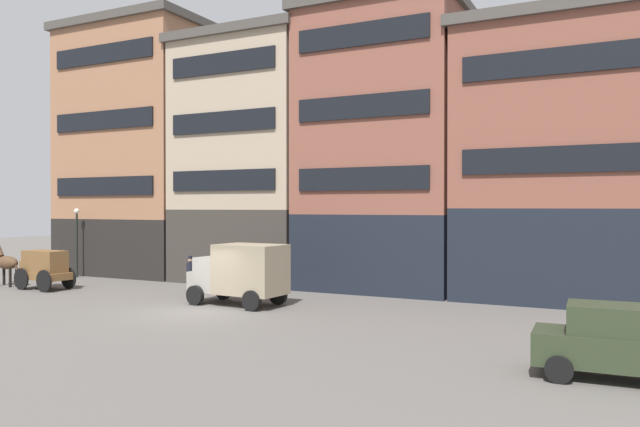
% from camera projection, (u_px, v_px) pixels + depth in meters
% --- Properties ---
extents(ground_plane, '(120.00, 120.00, 0.00)m').
position_uv_depth(ground_plane, '(192.00, 313.00, 24.21)').
color(ground_plane, '#605B56').
extents(building_far_left, '(9.56, 6.03, 15.71)m').
position_uv_depth(building_far_left, '(137.00, 149.00, 38.59)').
color(building_far_left, black).
rests_on(building_far_left, ground_plane).
extents(building_center_left, '(8.24, 6.03, 13.87)m').
position_uv_depth(building_center_left, '(251.00, 158.00, 34.80)').
color(building_center_left, '#38332D').
rests_on(building_center_left, ground_plane).
extents(building_center_right, '(8.39, 6.03, 14.55)m').
position_uv_depth(building_center_right, '(382.00, 146.00, 31.26)').
color(building_center_right, black).
rests_on(building_center_right, ground_plane).
extents(building_far_right, '(8.95, 6.03, 12.68)m').
position_uv_depth(building_far_right, '(555.00, 159.00, 27.57)').
color(building_far_right, black).
rests_on(building_far_right, ground_plane).
extents(cargo_wagon, '(2.99, 1.68, 1.98)m').
position_uv_depth(cargo_wagon, '(44.00, 267.00, 31.10)').
color(cargo_wagon, brown).
rests_on(cargo_wagon, ground_plane).
extents(draft_horse, '(2.35, 0.71, 2.30)m').
position_uv_depth(draft_horse, '(6.00, 262.00, 32.41)').
color(draft_horse, '#513823').
rests_on(draft_horse, ground_plane).
extents(delivery_truck_near, '(4.45, 2.37, 2.62)m').
position_uv_depth(delivery_truck_near, '(240.00, 272.00, 26.08)').
color(delivery_truck_near, gray).
rests_on(delivery_truck_near, ground_plane).
extents(sedan_dark, '(3.76, 1.98, 1.83)m').
position_uv_depth(sedan_dark, '(612.00, 342.00, 14.82)').
color(sedan_dark, '#2D3823').
rests_on(sedan_dark, ground_plane).
extents(pedestrian_officer, '(0.50, 0.50, 1.79)m').
position_uv_depth(pedestrian_officer, '(190.00, 272.00, 29.99)').
color(pedestrian_officer, black).
rests_on(pedestrian_officer, ground_plane).
extents(streetlamp_curbside, '(0.32, 0.32, 4.12)m').
position_uv_depth(streetlamp_curbside, '(77.00, 233.00, 36.36)').
color(streetlamp_curbside, black).
rests_on(streetlamp_curbside, ground_plane).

